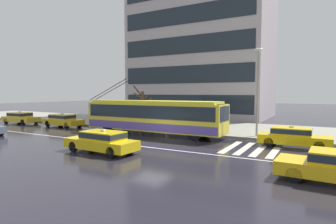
% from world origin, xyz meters
% --- Properties ---
extents(ground_plane, '(160.00, 160.00, 0.00)m').
position_xyz_m(ground_plane, '(0.00, 0.00, 0.00)').
color(ground_plane, '#24222C').
extents(sidewalk_slab, '(80.00, 10.00, 0.14)m').
position_xyz_m(sidewalk_slab, '(0.00, 10.03, 0.07)').
color(sidewalk_slab, gray).
rests_on(sidewalk_slab, ground_plane).
extents(crosswalk_stripe_edge_near, '(0.44, 4.40, 0.01)m').
position_xyz_m(crosswalk_stripe_edge_near, '(5.24, 1.52, 0.00)').
color(crosswalk_stripe_edge_near, beige).
rests_on(crosswalk_stripe_edge_near, ground_plane).
extents(crosswalk_stripe_inner_a, '(0.44, 4.40, 0.01)m').
position_xyz_m(crosswalk_stripe_inner_a, '(6.14, 1.52, 0.00)').
color(crosswalk_stripe_inner_a, beige).
rests_on(crosswalk_stripe_inner_a, ground_plane).
extents(crosswalk_stripe_center, '(0.44, 4.40, 0.01)m').
position_xyz_m(crosswalk_stripe_center, '(7.04, 1.52, 0.00)').
color(crosswalk_stripe_center, beige).
rests_on(crosswalk_stripe_center, ground_plane).
extents(crosswalk_stripe_inner_b, '(0.44, 4.40, 0.01)m').
position_xyz_m(crosswalk_stripe_inner_b, '(7.94, 1.52, 0.00)').
color(crosswalk_stripe_inner_b, beige).
rests_on(crosswalk_stripe_inner_b, ground_plane).
extents(lane_centre_line, '(72.00, 0.14, 0.01)m').
position_xyz_m(lane_centre_line, '(0.00, -1.20, 0.00)').
color(lane_centre_line, silver).
rests_on(lane_centre_line, ground_plane).
extents(trolleybus, '(12.91, 2.56, 4.78)m').
position_xyz_m(trolleybus, '(-1.94, 3.43, 1.58)').
color(trolleybus, yellow).
rests_on(trolleybus, ground_plane).
extents(taxi_ahead_of_bus, '(4.40, 1.83, 1.39)m').
position_xyz_m(taxi_ahead_of_bus, '(8.76, 3.58, 0.70)').
color(taxi_ahead_of_bus, yellow).
rests_on(taxi_ahead_of_bus, ground_plane).
extents(taxi_far_behind, '(4.53, 2.01, 1.39)m').
position_xyz_m(taxi_far_behind, '(-19.75, 3.18, 0.70)').
color(taxi_far_behind, yellow).
rests_on(taxi_far_behind, ground_plane).
extents(taxi_queued_behind_bus, '(4.56, 1.92, 1.39)m').
position_xyz_m(taxi_queued_behind_bus, '(-13.18, 3.60, 0.70)').
color(taxi_queued_behind_bus, gold).
rests_on(taxi_queued_behind_bus, ground_plane).
extents(taxi_oncoming_near, '(4.68, 1.92, 1.39)m').
position_xyz_m(taxi_oncoming_near, '(-1.00, -3.81, 0.70)').
color(taxi_oncoming_near, yellow).
rests_on(taxi_oncoming_near, ground_plane).
extents(bus_shelter, '(3.70, 1.70, 2.61)m').
position_xyz_m(bus_shelter, '(-4.72, 7.38, 2.09)').
color(bus_shelter, gray).
rests_on(bus_shelter, sidewalk_slab).
extents(pedestrian_at_shelter, '(1.26, 1.26, 1.90)m').
position_xyz_m(pedestrian_at_shelter, '(-2.38, 5.87, 1.65)').
color(pedestrian_at_shelter, navy).
rests_on(pedestrian_at_shelter, sidewalk_slab).
extents(pedestrian_approaching_curb, '(0.42, 0.42, 1.57)m').
position_xyz_m(pedestrian_approaching_curb, '(-4.89, 7.91, 1.06)').
color(pedestrian_approaching_curb, '#21242C').
rests_on(pedestrian_approaching_curb, sidewalk_slab).
extents(pedestrian_walking_past, '(0.50, 0.50, 1.59)m').
position_xyz_m(pedestrian_walking_past, '(1.86, 6.41, 1.08)').
color(pedestrian_walking_past, navy).
rests_on(pedestrian_walking_past, sidewalk_slab).
extents(pedestrian_waiting_by_pole, '(1.24, 1.24, 2.02)m').
position_xyz_m(pedestrian_waiting_by_pole, '(0.69, 5.98, 1.77)').
color(pedestrian_waiting_by_pole, '#173349').
rests_on(pedestrian_waiting_by_pole, sidewalk_slab).
extents(street_lamp, '(0.60, 0.32, 6.81)m').
position_xyz_m(street_lamp, '(5.93, 6.11, 4.16)').
color(street_lamp, gray).
rests_on(street_lamp, sidewalk_slab).
extents(street_tree_bare, '(2.11, 1.17, 4.16)m').
position_xyz_m(street_tree_bare, '(-6.07, 7.83, 2.18)').
color(street_tree_bare, brown).
rests_on(street_tree_bare, sidewalk_slab).
extents(office_tower_corner_left, '(19.65, 12.86, 23.35)m').
position_xyz_m(office_tower_corner_left, '(-5.59, 23.01, 11.69)').
color(office_tower_corner_left, '#B7ADB3').
rests_on(office_tower_corner_left, ground_plane).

